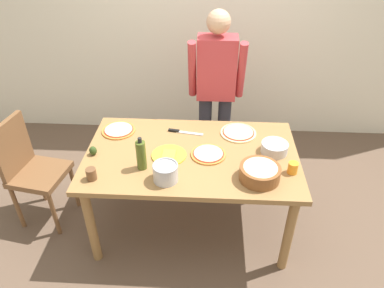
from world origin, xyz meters
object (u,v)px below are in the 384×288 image
(dining_table, at_px, (192,163))
(cup_orange, at_px, (293,168))
(popcorn_bowl, at_px, (260,172))
(avocado, at_px, (93,151))
(mixing_bowl_steel, at_px, (274,148))
(olive_oil_bottle, at_px, (141,155))
(person_cook, at_px, (216,88))
(steel_pot, at_px, (165,172))
(pizza_second_cooked, at_px, (119,130))
(pizza_cooked_on_tray, at_px, (208,154))
(chair_wooden_left, at_px, (30,167))
(chef_knife, at_px, (181,132))
(plate_with_slice, at_px, (169,155))
(cup_small_brown, at_px, (91,174))
(pizza_raw_on_board, at_px, (238,133))

(dining_table, height_order, cup_orange, cup_orange)
(popcorn_bowl, xyz_separation_m, avocado, (-1.21, 0.21, -0.03))
(mixing_bowl_steel, distance_m, olive_oil_bottle, 1.00)
(mixing_bowl_steel, bearing_deg, avocado, -175.58)
(person_cook, xyz_separation_m, cup_orange, (0.54, -0.95, -0.14))
(dining_table, relative_size, steel_pot, 9.22)
(mixing_bowl_steel, relative_size, avocado, 2.86)
(pizza_second_cooked, distance_m, popcorn_bowl, 1.22)
(pizza_second_cooked, height_order, cup_orange, cup_orange)
(pizza_cooked_on_tray, height_order, pizza_second_cooked, same)
(pizza_cooked_on_tray, bearing_deg, cup_orange, -16.44)
(chair_wooden_left, relative_size, chef_knife, 3.28)
(chair_wooden_left, bearing_deg, plate_with_slice, -4.03)
(pizza_second_cooked, distance_m, cup_small_brown, 0.61)
(person_cook, relative_size, chair_wooden_left, 1.71)
(plate_with_slice, bearing_deg, dining_table, 14.70)
(chef_knife, bearing_deg, steel_pot, -95.60)
(dining_table, relative_size, avocado, 22.86)
(pizza_cooked_on_tray, xyz_separation_m, mixing_bowl_steel, (0.50, 0.06, 0.03))
(person_cook, bearing_deg, olive_oil_bottle, -118.59)
(pizza_raw_on_board, bearing_deg, dining_table, -141.43)
(cup_orange, distance_m, chef_knife, 0.94)
(dining_table, distance_m, chef_knife, 0.31)
(person_cook, bearing_deg, avocado, -138.24)
(dining_table, distance_m, steel_pot, 0.39)
(cup_small_brown, bearing_deg, avocado, 103.75)
(mixing_bowl_steel, relative_size, chef_knife, 0.69)
(cup_orange, bearing_deg, avocado, 174.75)
(avocado, bearing_deg, cup_orange, -5.25)
(dining_table, xyz_separation_m, popcorn_bowl, (0.48, -0.27, 0.15))
(chair_wooden_left, bearing_deg, olive_oil_bottle, -13.21)
(cup_small_brown, bearing_deg, chef_knife, 47.39)
(dining_table, xyz_separation_m, pizza_cooked_on_tray, (0.13, -0.01, 0.10))
(mixing_bowl_steel, bearing_deg, plate_with_slice, -173.27)
(popcorn_bowl, bearing_deg, mixing_bowl_steel, 65.89)
(olive_oil_bottle, bearing_deg, plate_with_slice, 40.42)
(cup_orange, relative_size, cup_small_brown, 1.00)
(popcorn_bowl, bearing_deg, pizza_second_cooked, 153.78)
(pizza_second_cooked, xyz_separation_m, plate_with_slice, (0.45, -0.32, -0.00))
(cup_orange, xyz_separation_m, cup_small_brown, (-1.38, -0.14, 0.00))
(olive_oil_bottle, distance_m, cup_small_brown, 0.36)
(pizza_raw_on_board, relative_size, popcorn_bowl, 1.04)
(pizza_raw_on_board, height_order, pizza_second_cooked, same)
(cup_orange, height_order, avocado, cup_orange)
(pizza_raw_on_board, xyz_separation_m, cup_orange, (0.35, -0.48, 0.03))
(pizza_raw_on_board, bearing_deg, pizza_cooked_on_tray, -128.01)
(pizza_cooked_on_tray, relative_size, cup_orange, 3.10)
(pizza_cooked_on_tray, bearing_deg, popcorn_bowl, -35.50)
(plate_with_slice, relative_size, popcorn_bowl, 0.93)
(pizza_raw_on_board, xyz_separation_m, mixing_bowl_steel, (0.26, -0.24, 0.03))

